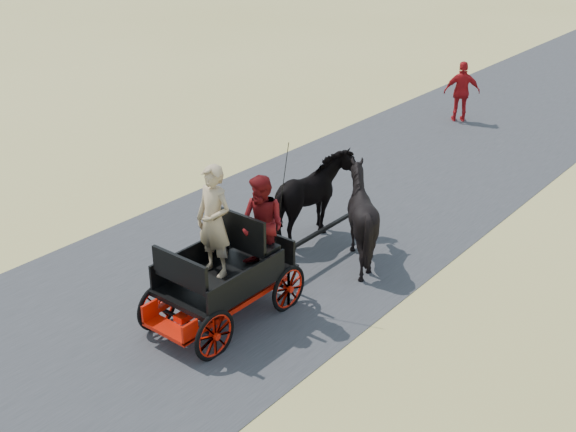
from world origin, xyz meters
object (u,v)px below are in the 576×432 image
Objects in this scene: carriage at (224,297)px; horse_right at (361,216)px; horse_left at (312,201)px; pedestrian at (462,92)px.

horse_right is (0.55, 3.00, 0.49)m from carriage.
carriage is 1.41× the size of horse_right.
pedestrian reaches higher than horse_left.
horse_right is 0.98× the size of pedestrian.
horse_left is 1.10m from horse_right.
carriage is 1.39× the size of pedestrian.
carriage is 11.86m from pedestrian.
carriage is at bearing 64.65° from pedestrian.
horse_right is 9.03m from pedestrian.
carriage is 3.09m from horse_left.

